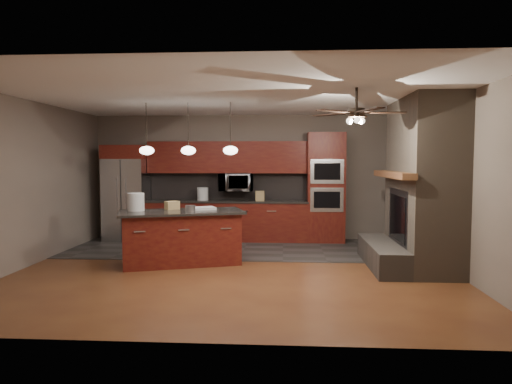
# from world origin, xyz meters

# --- Properties ---
(ground) EXTENTS (7.00, 7.00, 0.00)m
(ground) POSITION_xyz_m (0.00, 0.00, 0.00)
(ground) COLOR brown
(ground) RESTS_ON ground
(ceiling) EXTENTS (7.00, 6.00, 0.02)m
(ceiling) POSITION_xyz_m (0.00, 0.00, 2.80)
(ceiling) COLOR white
(ceiling) RESTS_ON back_wall
(back_wall) EXTENTS (7.00, 0.02, 2.80)m
(back_wall) POSITION_xyz_m (0.00, 3.00, 1.40)
(back_wall) COLOR slate
(back_wall) RESTS_ON ground
(right_wall) EXTENTS (0.02, 6.00, 2.80)m
(right_wall) POSITION_xyz_m (3.50, 0.00, 1.40)
(right_wall) COLOR slate
(right_wall) RESTS_ON ground
(left_wall) EXTENTS (0.02, 6.00, 2.80)m
(left_wall) POSITION_xyz_m (-3.50, 0.00, 1.40)
(left_wall) COLOR slate
(left_wall) RESTS_ON ground
(slate_tile_patch) EXTENTS (7.00, 2.40, 0.01)m
(slate_tile_patch) POSITION_xyz_m (0.00, 1.80, 0.01)
(slate_tile_patch) COLOR #363230
(slate_tile_patch) RESTS_ON ground
(fireplace_column) EXTENTS (1.30, 2.10, 2.80)m
(fireplace_column) POSITION_xyz_m (3.04, 0.40, 1.30)
(fireplace_column) COLOR #6A5B4B
(fireplace_column) RESTS_ON ground
(back_cabinetry) EXTENTS (3.59, 0.64, 2.20)m
(back_cabinetry) POSITION_xyz_m (-0.48, 2.74, 0.89)
(back_cabinetry) COLOR maroon
(back_cabinetry) RESTS_ON ground
(oven_tower) EXTENTS (0.80, 0.63, 2.38)m
(oven_tower) POSITION_xyz_m (1.70, 2.69, 1.19)
(oven_tower) COLOR maroon
(oven_tower) RESTS_ON ground
(microwave) EXTENTS (0.73, 0.41, 0.50)m
(microwave) POSITION_xyz_m (-0.27, 2.75, 1.30)
(microwave) COLOR silver
(microwave) RESTS_ON back_cabinetry
(refrigerator) EXTENTS (0.91, 0.75, 2.11)m
(refrigerator) POSITION_xyz_m (-2.71, 2.62, 1.06)
(refrigerator) COLOR silver
(refrigerator) RESTS_ON ground
(kitchen_island) EXTENTS (2.28, 1.54, 0.92)m
(kitchen_island) POSITION_xyz_m (-0.96, 0.38, 0.47)
(kitchen_island) COLOR maroon
(kitchen_island) RESTS_ON ground
(white_bucket) EXTENTS (0.39, 0.39, 0.31)m
(white_bucket) POSITION_xyz_m (-1.74, 0.34, 1.07)
(white_bucket) COLOR silver
(white_bucket) RESTS_ON kitchen_island
(paint_can) EXTENTS (0.22, 0.22, 0.11)m
(paint_can) POSITION_xyz_m (-0.78, 0.22, 0.98)
(paint_can) COLOR #ABABB0
(paint_can) RESTS_ON kitchen_island
(paint_tray) EXTENTS (0.53, 0.47, 0.04)m
(paint_tray) POSITION_xyz_m (-0.65, 0.60, 0.94)
(paint_tray) COLOR silver
(paint_tray) RESTS_ON kitchen_island
(cardboard_box) EXTENTS (0.28, 0.27, 0.15)m
(cardboard_box) POSITION_xyz_m (-1.18, 0.59, 0.99)
(cardboard_box) COLOR tan
(cardboard_box) RESTS_ON kitchen_island
(counter_bucket) EXTENTS (0.32, 0.32, 0.28)m
(counter_bucket) POSITION_xyz_m (-1.01, 2.70, 1.04)
(counter_bucket) COLOR silver
(counter_bucket) RESTS_ON back_cabinetry
(counter_box) EXTENTS (0.20, 0.16, 0.21)m
(counter_box) POSITION_xyz_m (0.26, 2.65, 1.01)
(counter_box) COLOR tan
(counter_box) RESTS_ON back_cabinetry
(pendant_left) EXTENTS (0.26, 0.26, 0.92)m
(pendant_left) POSITION_xyz_m (-1.65, 0.70, 1.96)
(pendant_left) COLOR black
(pendant_left) RESTS_ON ceiling
(pendant_center) EXTENTS (0.26, 0.26, 0.92)m
(pendant_center) POSITION_xyz_m (-0.90, 0.70, 1.96)
(pendant_center) COLOR black
(pendant_center) RESTS_ON ceiling
(pendant_right) EXTENTS (0.26, 0.26, 0.92)m
(pendant_right) POSITION_xyz_m (-0.15, 0.70, 1.96)
(pendant_right) COLOR black
(pendant_right) RESTS_ON ceiling
(ceiling_fan) EXTENTS (1.27, 1.33, 0.41)m
(ceiling_fan) POSITION_xyz_m (1.80, -0.80, 2.46)
(ceiling_fan) COLOR black
(ceiling_fan) RESTS_ON ceiling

